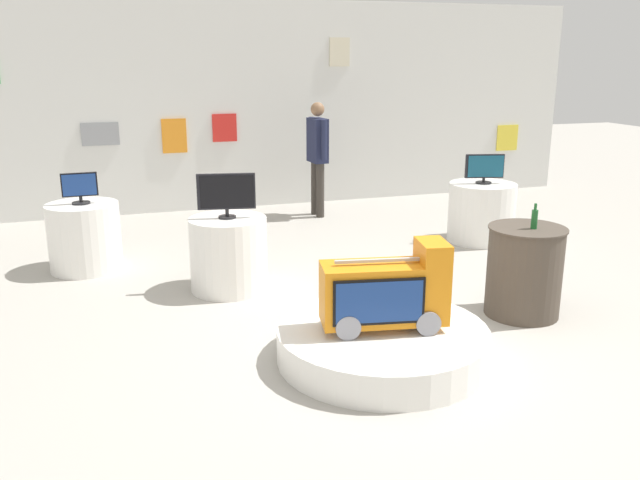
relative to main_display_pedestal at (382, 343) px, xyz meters
The scene contains 13 objects.
ground_plane 0.39m from the main_display_pedestal, 58.08° to the left, with size 30.00×30.00×0.00m, color #B2ADA3.
back_wall_display 5.98m from the main_display_pedestal, 88.09° to the left, with size 11.01×0.13×3.14m.
main_display_pedestal is the anchor object (origin of this frame).
novelty_firetruck_tv 0.42m from the main_display_pedestal, 29.47° to the right, with size 1.01×0.55×0.69m.
display_pedestal_left_rear 3.85m from the main_display_pedestal, 47.92° to the left, with size 0.85×0.85×0.75m, color white.
tv_on_left_rear 3.93m from the main_display_pedestal, 47.87° to the left, with size 0.48×0.20×0.37m.
display_pedestal_center_rear 3.88m from the main_display_pedestal, 125.88° to the left, with size 0.79×0.79×0.75m, color white.
tv_on_center_rear 3.95m from the main_display_pedestal, 125.92° to the left, with size 0.38×0.19×0.34m.
display_pedestal_right_rear 2.19m from the main_display_pedestal, 113.25° to the left, with size 0.79×0.79×0.75m, color white.
tv_on_right_rear 2.34m from the main_display_pedestal, 113.28° to the left, with size 0.57×0.17×0.45m.
side_table_round 1.70m from the main_display_pedestal, 16.94° to the left, with size 0.70×0.70×0.83m.
bottle_on_side_table 1.86m from the main_display_pedestal, 15.03° to the left, with size 0.06×0.06×0.23m.
shopper_browsing_near_truck 5.00m from the main_display_pedestal, 78.49° to the left, with size 0.23×0.56×1.68m.
Camera 1 is at (-2.13, -4.77, 2.33)m, focal length 37.31 mm.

